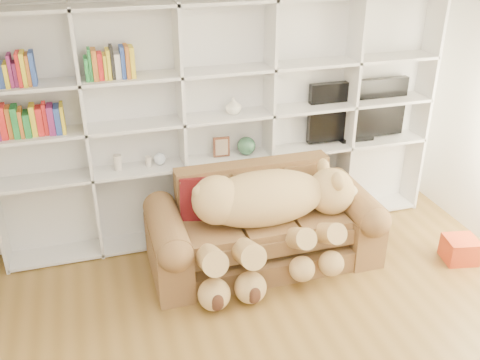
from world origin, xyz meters
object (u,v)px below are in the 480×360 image
object	(u,v)px
gift_box	(460,250)
sofa	(263,229)
teddy_bear	(268,212)
tv	(357,111)

from	to	relation	value
gift_box	sofa	bearing A→B (deg)	162.98
teddy_bear	tv	bearing A→B (deg)	36.92
teddy_bear	gift_box	xyz separation A→B (m)	(1.86, -0.38, -0.52)
sofa	tv	world-z (taller)	tv
sofa	gift_box	distance (m)	1.95
sofa	tv	bearing A→B (deg)	27.83
sofa	tv	size ratio (longest dim) A/B	1.95
gift_box	tv	size ratio (longest dim) A/B	0.27
teddy_bear	sofa	bearing A→B (deg)	89.08
gift_box	tv	bearing A→B (deg)	115.09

